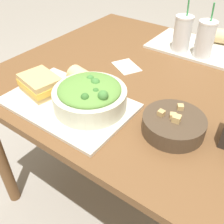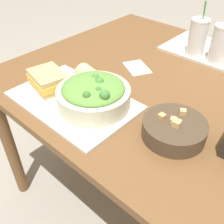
% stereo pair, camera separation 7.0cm
% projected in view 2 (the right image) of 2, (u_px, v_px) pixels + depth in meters
% --- Properties ---
extents(ground_plane, '(12.00, 12.00, 0.00)m').
position_uv_depth(ground_plane, '(140.00, 185.00, 1.59)').
color(ground_plane, gray).
extents(dining_table, '(1.13, 1.09, 0.77)m').
position_uv_depth(dining_table, '(150.00, 94.00, 1.17)').
color(dining_table, brown).
rests_on(dining_table, ground_plane).
extents(tray_near, '(0.45, 0.29, 0.01)m').
position_uv_depth(tray_near, '(73.00, 101.00, 0.95)').
color(tray_near, beige).
rests_on(tray_near, dining_table).
extents(tray_far, '(0.45, 0.29, 0.01)m').
position_uv_depth(tray_far, '(213.00, 52.00, 1.26)').
color(tray_far, beige).
rests_on(tray_far, dining_table).
extents(salad_bowl, '(0.25, 0.25, 0.11)m').
position_uv_depth(salad_bowl, '(94.00, 94.00, 0.89)').
color(salad_bowl, beige).
rests_on(salad_bowl, tray_near).
extents(soup_bowl, '(0.20, 0.20, 0.08)m').
position_uv_depth(soup_bowl, '(174.00, 129.00, 0.79)').
color(soup_bowl, '#473828').
rests_on(soup_bowl, dining_table).
extents(sandwich_near, '(0.17, 0.14, 0.06)m').
position_uv_depth(sandwich_near, '(48.00, 80.00, 0.99)').
color(sandwich_near, tan).
rests_on(sandwich_near, tray_near).
extents(baguette_near, '(0.14, 0.09, 0.07)m').
position_uv_depth(baguette_near, '(91.00, 78.00, 0.99)').
color(baguette_near, '#DBBC84').
rests_on(baguette_near, tray_near).
extents(drink_cup_dark, '(0.08, 0.08, 0.24)m').
position_uv_depth(drink_cup_dark, '(197.00, 38.00, 1.19)').
color(drink_cup_dark, silver).
rests_on(drink_cup_dark, tray_far).
extents(drink_cup_red, '(0.08, 0.08, 0.24)m').
position_uv_depth(drink_cup_red, '(220.00, 45.00, 1.13)').
color(drink_cup_red, silver).
rests_on(drink_cup_red, tray_far).
extents(napkin_folded, '(0.15, 0.14, 0.00)m').
position_uv_depth(napkin_folded, '(137.00, 67.00, 1.15)').
color(napkin_folded, silver).
rests_on(napkin_folded, dining_table).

